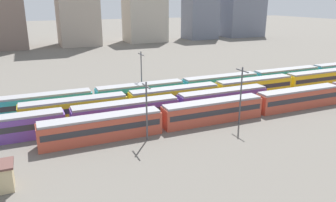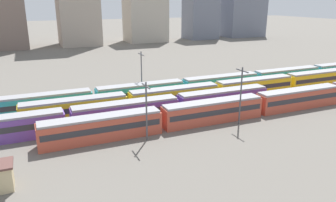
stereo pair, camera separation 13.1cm
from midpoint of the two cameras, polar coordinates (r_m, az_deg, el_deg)
The scene contains 11 objects.
ground_plane at distance 56.73m, azimuth -14.25°, elevation -3.78°, with size 600.00×600.00×0.00m, color #666059.
train_track_0 at distance 73.90m, azimuth 27.00°, elevation 1.30°, with size 112.50×3.06×3.75m.
train_track_1 at distance 54.93m, azimuth -7.37°, elevation -1.95°, with size 55.80×3.06×3.75m.
train_track_2 at distance 67.62m, azimuth 8.41°, elevation 1.69°, with size 74.70×3.06×3.75m.
train_track_3 at distance 74.09m, azimuth 9.14°, elevation 3.04°, with size 93.60×3.06×3.75m.
catenary_pole_0 at distance 47.05m, azimuth -3.84°, elevation -1.25°, with size 0.24×3.20×8.83m.
catenary_pole_1 at distance 68.36m, azimuth -4.73°, elevation 5.04°, with size 0.24×3.20×9.77m.
catenary_pole_2 at distance 54.21m, azimuth 12.55°, elevation 1.36°, with size 0.24×3.20×9.67m.
distant_building_3 at distance 164.28m, azimuth -4.15°, elevation 15.74°, with size 18.86×15.54×31.05m, color #B2A899.
distant_building_4 at distance 176.88m, azimuth 5.65°, elevation 15.89°, with size 15.72×13.49×31.51m, color slate.
distant_building_5 at distance 191.61m, azimuth 13.01°, elevation 14.70°, with size 22.33×12.60×25.21m, color slate.
Camera 1 is at (-7.67, -44.76, 19.89)m, focal length 34.87 mm.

